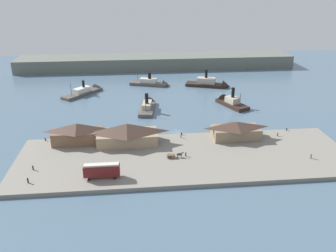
{
  "coord_description": "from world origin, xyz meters",
  "views": [
    {
      "loc": [
        -16.34,
        -125.43,
        55.13
      ],
      "look_at": [
        -3.24,
        2.08,
        2.0
      ],
      "focal_mm": 38.04,
      "sensor_mm": 36.0,
      "label": 1
    }
  ],
  "objects_px": {
    "pedestrian_walking_west": "(28,180)",
    "pedestrian_near_cart": "(278,134)",
    "pedestrian_by_tram": "(33,168)",
    "ferry_near_quay": "(212,84)",
    "ferry_shed_central_terminal": "(77,133)",
    "ferry_mid_harbor": "(87,91)",
    "street_tram": "(102,170)",
    "mooring_post_west": "(287,129)",
    "ferry_shed_customs_shed": "(236,130)",
    "pedestrian_at_waters_edge": "(186,154)",
    "ferry_moored_west": "(153,83)",
    "horse_cart": "(174,155)",
    "mooring_post_east": "(45,139)",
    "ferry_departing_north": "(148,105)",
    "mooring_post_center_west": "(182,134)",
    "pedestrian_near_east_shed": "(311,156)",
    "pedestrian_near_west_shed": "(181,136)",
    "ferry_shed_west_terminal": "(127,133)"
  },
  "relations": [
    {
      "from": "pedestrian_walking_west",
      "to": "pedestrian_near_cart",
      "type": "bearing_deg",
      "value": 16.29
    },
    {
      "from": "pedestrian_by_tram",
      "to": "ferry_near_quay",
      "type": "relative_size",
      "value": 0.07
    },
    {
      "from": "pedestrian_by_tram",
      "to": "ferry_near_quay",
      "type": "bearing_deg",
      "value": 49.63
    },
    {
      "from": "ferry_shed_central_terminal",
      "to": "ferry_mid_harbor",
      "type": "height_order",
      "value": "ferry_shed_central_terminal"
    },
    {
      "from": "pedestrian_near_cart",
      "to": "ferry_near_quay",
      "type": "xyz_separation_m",
      "value": [
        -9.28,
        71.01,
        -0.38
      ]
    },
    {
      "from": "street_tram",
      "to": "mooring_post_west",
      "type": "relative_size",
      "value": 11.61
    },
    {
      "from": "ferry_shed_customs_shed",
      "to": "pedestrian_at_waters_edge",
      "type": "xyz_separation_m",
      "value": [
        -20.34,
        -12.6,
        -2.53
      ]
    },
    {
      "from": "pedestrian_near_cart",
      "to": "ferry_moored_west",
      "type": "xyz_separation_m",
      "value": [
        -41.5,
        76.47,
        -0.53
      ]
    },
    {
      "from": "horse_cart",
      "to": "mooring_post_east",
      "type": "bearing_deg",
      "value": 158.16
    },
    {
      "from": "ferry_moored_west",
      "to": "ferry_shed_central_terminal",
      "type": "bearing_deg",
      "value": -112.63
    },
    {
      "from": "mooring_post_east",
      "to": "ferry_mid_harbor",
      "type": "xyz_separation_m",
      "value": [
        8.43,
        60.85,
        -0.47
      ]
    },
    {
      "from": "pedestrian_near_cart",
      "to": "ferry_mid_harbor",
      "type": "xyz_separation_m",
      "value": [
        -76.43,
        65.57,
        -0.72
      ]
    },
    {
      "from": "mooring_post_west",
      "to": "ferry_moored_west",
      "type": "distance_m",
      "value": 85.81
    },
    {
      "from": "street_tram",
      "to": "mooring_post_east",
      "type": "relative_size",
      "value": 11.61
    },
    {
      "from": "ferry_shed_customs_shed",
      "to": "horse_cart",
      "type": "bearing_deg",
      "value": -151.41
    },
    {
      "from": "mooring_post_west",
      "to": "ferry_departing_north",
      "type": "distance_m",
      "value": 62.22
    },
    {
      "from": "horse_cart",
      "to": "mooring_post_center_west",
      "type": "bearing_deg",
      "value": 74.76
    },
    {
      "from": "horse_cart",
      "to": "pedestrian_walking_west",
      "type": "distance_m",
      "value": 44.86
    },
    {
      "from": "ferry_moored_west",
      "to": "mooring_post_east",
      "type": "bearing_deg",
      "value": -121.14
    },
    {
      "from": "ferry_shed_central_terminal",
      "to": "ferry_departing_north",
      "type": "bearing_deg",
      "value": 54.86
    },
    {
      "from": "pedestrian_near_east_shed",
      "to": "pedestrian_at_waters_edge",
      "type": "bearing_deg",
      "value": 171.98
    },
    {
      "from": "pedestrian_walking_west",
      "to": "pedestrian_by_tram",
      "type": "xyz_separation_m",
      "value": [
        -0.42,
        7.57,
        -0.06
      ]
    },
    {
      "from": "ferry_shed_customs_shed",
      "to": "pedestrian_at_waters_edge",
      "type": "bearing_deg",
      "value": -148.22
    },
    {
      "from": "ferry_near_quay",
      "to": "ferry_mid_harbor",
      "type": "height_order",
      "value": "ferry_near_quay"
    },
    {
      "from": "pedestrian_walking_west",
      "to": "pedestrian_near_east_shed",
      "type": "xyz_separation_m",
      "value": [
        87.46,
        6.12,
        0.0
      ]
    },
    {
      "from": "street_tram",
      "to": "mooring_post_east",
      "type": "distance_m",
      "value": 36.17
    },
    {
      "from": "pedestrian_near_east_shed",
      "to": "pedestrian_near_west_shed",
      "type": "bearing_deg",
      "value": 152.8
    },
    {
      "from": "street_tram",
      "to": "pedestrian_near_west_shed",
      "type": "height_order",
      "value": "street_tram"
    },
    {
      "from": "ferry_shed_central_terminal",
      "to": "ferry_shed_west_terminal",
      "type": "bearing_deg",
      "value": -7.14
    },
    {
      "from": "mooring_post_east",
      "to": "ferry_moored_west",
      "type": "height_order",
      "value": "ferry_moored_west"
    },
    {
      "from": "mooring_post_west",
      "to": "ferry_mid_harbor",
      "type": "height_order",
      "value": "ferry_mid_harbor"
    },
    {
      "from": "ferry_shed_west_terminal",
      "to": "mooring_post_west",
      "type": "distance_m",
      "value": 61.23
    },
    {
      "from": "ferry_shed_central_terminal",
      "to": "mooring_post_center_west",
      "type": "xyz_separation_m",
      "value": [
        37.5,
        3.16,
        -3.3
      ]
    },
    {
      "from": "pedestrian_walking_west",
      "to": "ferry_near_quay",
      "type": "distance_m",
      "value": 120.94
    },
    {
      "from": "pedestrian_near_cart",
      "to": "ferry_moored_west",
      "type": "bearing_deg",
      "value": 118.49
    },
    {
      "from": "street_tram",
      "to": "pedestrian_walking_west",
      "type": "xyz_separation_m",
      "value": [
        -20.89,
        -0.67,
        -1.83
      ]
    },
    {
      "from": "mooring_post_west",
      "to": "ferry_shed_west_terminal",
      "type": "bearing_deg",
      "value": -174.93
    },
    {
      "from": "ferry_mid_harbor",
      "to": "pedestrian_at_waters_edge",
      "type": "bearing_deg",
      "value": -62.83
    },
    {
      "from": "ferry_shed_west_terminal",
      "to": "ferry_moored_west",
      "type": "distance_m",
      "value": 78.47
    },
    {
      "from": "pedestrian_near_east_shed",
      "to": "ferry_shed_customs_shed",
      "type": "bearing_deg",
      "value": 137.4
    },
    {
      "from": "ferry_shed_customs_shed",
      "to": "pedestrian_by_tram",
      "type": "bearing_deg",
      "value": -166.12
    },
    {
      "from": "pedestrian_by_tram",
      "to": "pedestrian_at_waters_edge",
      "type": "bearing_deg",
      "value": 5.05
    },
    {
      "from": "pedestrian_by_tram",
      "to": "ferry_mid_harbor",
      "type": "relative_size",
      "value": 0.07
    },
    {
      "from": "ferry_shed_central_terminal",
      "to": "ferry_moored_west",
      "type": "bearing_deg",
      "value": 67.37
    },
    {
      "from": "pedestrian_near_west_shed",
      "to": "ferry_near_quay",
      "type": "distance_m",
      "value": 73.82
    },
    {
      "from": "ferry_shed_west_terminal",
      "to": "ferry_near_quay",
      "type": "relative_size",
      "value": 0.86
    },
    {
      "from": "ferry_shed_west_terminal",
      "to": "pedestrian_near_cart",
      "type": "xyz_separation_m",
      "value": [
        55.33,
        0.68,
        -3.1
      ]
    },
    {
      "from": "ferry_departing_north",
      "to": "ferry_moored_west",
      "type": "relative_size",
      "value": 0.99
    },
    {
      "from": "horse_cart",
      "to": "ferry_near_quay",
      "type": "height_order",
      "value": "ferry_near_quay"
    },
    {
      "from": "pedestrian_near_west_shed",
      "to": "mooring_post_west",
      "type": "xyz_separation_m",
      "value": [
        41.46,
        2.57,
        -0.25
      ]
    }
  ]
}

